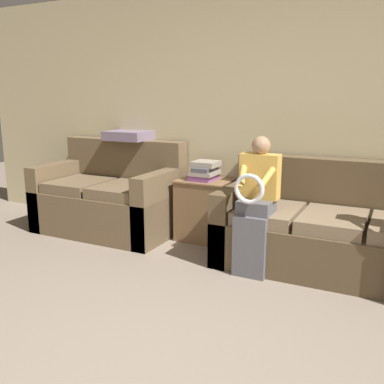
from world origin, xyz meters
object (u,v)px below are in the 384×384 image
Objects in this scene: side_shelf at (205,209)px; throw_pillow at (131,135)px; child_left_seated at (256,201)px; book_stack at (205,171)px; couch_main at (334,232)px; couch_side at (110,199)px.

throw_pillow is at bearing 172.98° from side_shelf.
child_left_seated is 1.88m from throw_pillow.
book_stack reaches higher than side_shelf.
throw_pillow is (-2.28, 0.32, 0.71)m from couch_main.
couch_main reaches higher than book_stack.
child_left_seated is 0.98m from side_shelf.
child_left_seated reaches higher than couch_side.
couch_main is 4.10× the size of throw_pillow.
couch_main is 1.69× the size of child_left_seated.
throw_pillow is (0.10, 0.30, 0.68)m from couch_side.
couch_side reaches higher than couch_main.
child_left_seated reaches higher than throw_pillow.
couch_side is at bearing 179.53° from couch_main.
side_shelf is at bearing 97.67° from book_stack.
side_shelf is (-1.32, 0.20, 0.01)m from couch_main.
child_left_seated reaches higher than couch_main.
couch_side is 1.14m from book_stack.
book_stack is at bearing 9.15° from couch_side.
side_shelf is at bearing 141.21° from child_left_seated.
side_shelf is 1.20m from throw_pillow.
side_shelf is (1.06, 0.18, -0.02)m from couch_side.
couch_main is at bearing -0.47° from couch_side.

